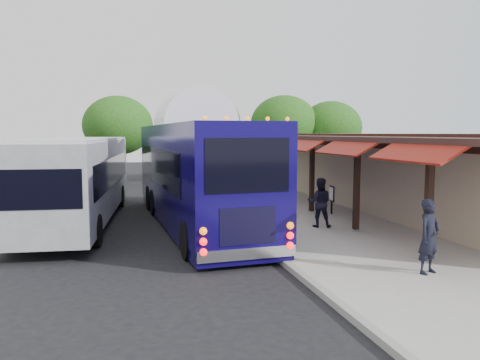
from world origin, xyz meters
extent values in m
plane|color=black|center=(0.00, 0.00, 0.00)|extent=(90.00, 90.00, 0.00)
cube|color=#9E9B93|center=(5.00, 4.00, 0.07)|extent=(10.00, 40.00, 0.15)
cube|color=gray|center=(0.05, 4.00, 0.07)|extent=(0.20, 40.00, 0.16)
cube|color=tan|center=(8.50, 4.00, 1.80)|extent=(5.00, 20.00, 3.60)
cube|color=black|center=(5.98, 4.00, 3.30)|extent=(0.06, 20.00, 0.60)
cube|color=#331E19|center=(4.90, 4.00, 3.40)|extent=(2.60, 20.00, 0.18)
cube|color=black|center=(3.78, -4.00, 1.80)|extent=(0.18, 0.18, 3.16)
cube|color=maroon|center=(3.35, -4.00, 3.15)|extent=(1.00, 3.20, 0.57)
cube|color=black|center=(3.78, 0.00, 1.80)|extent=(0.18, 0.18, 3.16)
cube|color=maroon|center=(3.35, 0.00, 3.15)|extent=(1.00, 3.20, 0.57)
cube|color=black|center=(3.78, 4.00, 1.80)|extent=(0.18, 0.18, 3.16)
cube|color=maroon|center=(3.35, 4.00, 3.15)|extent=(1.00, 3.20, 0.57)
cube|color=black|center=(3.78, 8.00, 1.80)|extent=(0.18, 0.18, 3.16)
cube|color=maroon|center=(3.35, 8.00, 3.15)|extent=(1.00, 3.20, 0.57)
cube|color=black|center=(3.78, 12.00, 1.80)|extent=(0.18, 0.18, 3.16)
cube|color=maroon|center=(3.35, 12.00, 3.15)|extent=(1.00, 3.20, 0.57)
sphere|color=navy|center=(4.20, -2.00, 2.88)|extent=(0.26, 0.26, 0.26)
sphere|color=navy|center=(4.20, 3.00, 2.88)|extent=(0.26, 0.26, 0.26)
sphere|color=navy|center=(4.20, 8.00, 2.88)|extent=(0.26, 0.26, 0.26)
cube|color=#0E064B|center=(-1.45, 3.33, 2.21)|extent=(3.53, 13.26, 3.45)
cube|color=#0E064B|center=(-1.45, 3.33, 0.33)|extent=(3.47, 13.13, 0.38)
ellipsoid|color=white|center=(-1.45, 3.33, 3.92)|extent=(3.52, 13.00, 0.61)
cube|color=black|center=(-1.45, -3.24, 2.79)|extent=(2.29, 0.16, 1.42)
cube|color=silver|center=(-1.45, -3.17, 0.46)|extent=(2.74, 0.35, 0.31)
sphere|color=#FF0C0C|center=(-2.65, -3.26, 0.74)|extent=(0.20, 0.20, 0.20)
sphere|color=#FF0C0C|center=(-0.25, -3.26, 0.74)|extent=(0.20, 0.20, 0.20)
cylinder|color=black|center=(-2.71, -1.66, 0.57)|extent=(0.39, 1.15, 1.14)
cylinder|color=black|center=(-0.19, -1.66, 0.57)|extent=(0.39, 1.15, 1.14)
cylinder|color=black|center=(-2.71, 7.53, 0.57)|extent=(0.39, 1.15, 1.14)
cylinder|color=black|center=(-0.19, 7.53, 0.57)|extent=(0.39, 1.15, 1.14)
cube|color=gray|center=(-5.95, 4.99, 1.85)|extent=(3.91, 12.92, 2.93)
cube|color=black|center=(-7.34, 4.99, 2.10)|extent=(1.01, 10.77, 1.11)
cube|color=black|center=(-4.56, 4.99, 2.10)|extent=(1.01, 10.77, 1.11)
cube|color=silver|center=(-5.95, 4.99, 3.36)|extent=(3.83, 12.66, 0.11)
cylinder|color=black|center=(-7.22, 0.54, 0.53)|extent=(0.40, 1.09, 1.06)
cylinder|color=black|center=(-4.68, 0.54, 0.53)|extent=(0.40, 1.09, 1.06)
cylinder|color=black|center=(-7.22, 8.81, 0.53)|extent=(0.40, 1.09, 1.06)
cylinder|color=black|center=(-4.68, 8.81, 0.53)|extent=(0.40, 1.09, 1.06)
imported|color=black|center=(3.09, -5.00, 1.08)|extent=(0.80, 0.67, 1.86)
imported|color=black|center=(2.84, 1.03, 1.06)|extent=(1.09, 0.98, 1.83)
imported|color=black|center=(0.89, 11.31, 0.92)|extent=(0.97, 0.63, 1.54)
imported|color=black|center=(2.50, 11.42, 1.14)|extent=(1.37, 0.90, 1.98)
cube|color=black|center=(4.48, 3.45, 0.76)|extent=(0.07, 0.07, 1.22)
cube|color=black|center=(4.48, 3.45, 1.04)|extent=(0.11, 0.56, 0.67)
cube|color=white|center=(4.44, 3.45, 1.04)|extent=(0.06, 0.46, 0.55)
cylinder|color=#382314|center=(1.85, 19.30, 1.48)|extent=(0.36, 0.36, 2.97)
ellipsoid|color=#124611|center=(1.85, 19.30, 4.38)|extent=(5.12, 5.12, 4.35)
cylinder|color=#382314|center=(7.73, 18.76, 1.46)|extent=(0.36, 0.36, 2.92)
ellipsoid|color=#124611|center=(7.73, 18.76, 4.32)|extent=(5.05, 5.05, 4.29)
cylinder|color=#382314|center=(11.35, 18.34, 1.37)|extent=(0.36, 0.36, 2.74)
ellipsoid|color=#124611|center=(11.35, 18.34, 4.05)|extent=(4.73, 4.73, 4.02)
cylinder|color=#382314|center=(-4.42, 19.25, 1.41)|extent=(0.36, 0.36, 2.82)
ellipsoid|color=#124611|center=(-4.42, 19.25, 4.16)|extent=(4.87, 4.87, 4.14)
camera|label=1|loc=(-4.23, -14.84, 3.62)|focal=35.00mm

